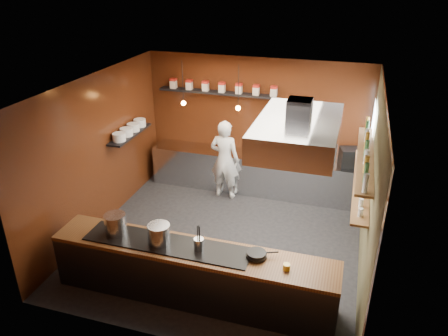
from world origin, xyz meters
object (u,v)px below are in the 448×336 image
at_px(stockpot_large, 116,224).
at_px(chef, 225,160).
at_px(extractor_hood, 298,131).
at_px(stockpot_small, 159,234).
at_px(espresso_machine, 349,157).

relative_size(stockpot_large, chef, 0.19).
xyz_separation_m(extractor_hood, stockpot_large, (-2.57, -1.18, -1.40)).
bearing_deg(stockpot_large, stockpot_small, -3.71).
distance_m(espresso_machine, chef, 2.65).
xyz_separation_m(stockpot_large, stockpot_small, (0.76, -0.05, -0.01)).
xyz_separation_m(extractor_hood, stockpot_small, (-1.80, -1.23, -1.41)).
distance_m(stockpot_large, espresso_machine, 5.07).
relative_size(stockpot_large, espresso_machine, 0.90).
distance_m(stockpot_small, espresso_machine, 4.64).
xyz_separation_m(stockpot_large, espresso_machine, (3.37, 3.79, -0.02)).
height_order(stockpot_large, stockpot_small, stockpot_large).
bearing_deg(extractor_hood, stockpot_small, -145.78).
height_order(extractor_hood, stockpot_large, extractor_hood).
height_order(extractor_hood, chef, extractor_hood).
bearing_deg(stockpot_small, extractor_hood, 34.22).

